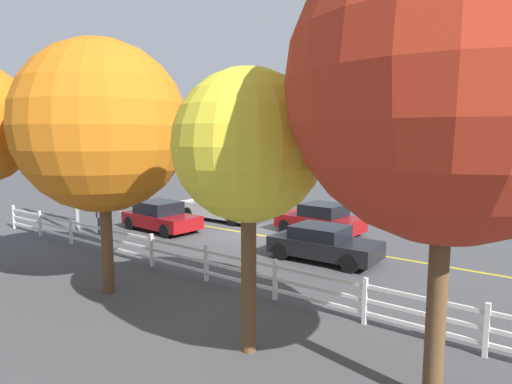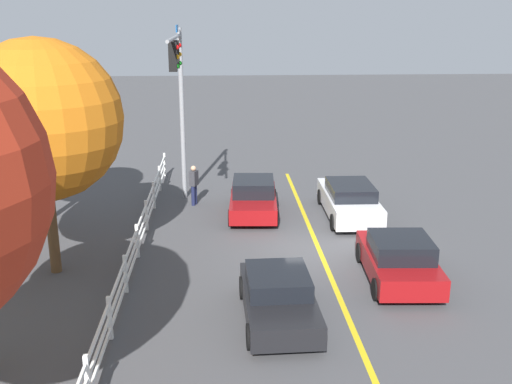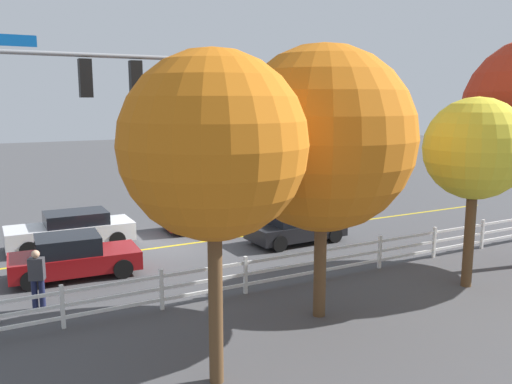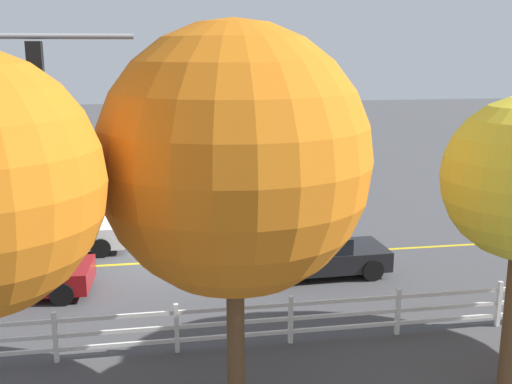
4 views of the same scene
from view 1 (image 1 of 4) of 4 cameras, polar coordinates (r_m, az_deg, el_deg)
ground_plane at (r=20.10m, az=-0.87°, el=-5.55°), size 120.00×120.00×0.00m
lane_center_stripe at (r=18.00m, az=9.33°, el=-7.16°), size 28.00×0.16×0.01m
signal_assembly at (r=19.79m, az=-20.95°, el=8.60°), size 6.11×0.38×7.31m
car_0 at (r=20.17m, az=8.60°, el=-3.63°), size 4.05×2.17×1.42m
car_1 at (r=15.88m, az=8.98°, el=-6.79°), size 3.98×1.96×1.28m
car_2 at (r=21.15m, az=-12.60°, el=-3.22°), size 4.15×2.09×1.40m
car_3 at (r=23.33m, az=-4.67°, el=-2.04°), size 4.77×1.97×1.41m
pedestrian at (r=20.75m, az=-20.12°, el=-2.98°), size 0.47×0.39×1.69m
white_rail_fence at (r=13.59m, az=-6.65°, el=-9.28°), size 26.10×0.10×1.15m
tree_0 at (r=7.41m, az=24.34°, el=13.30°), size 5.07×5.07×7.87m
tree_1 at (r=8.53m, az=-1.02°, el=6.00°), size 3.06×3.06×5.83m
tree_2 at (r=12.72m, az=-19.87°, el=8.15°), size 4.75×4.75×7.14m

